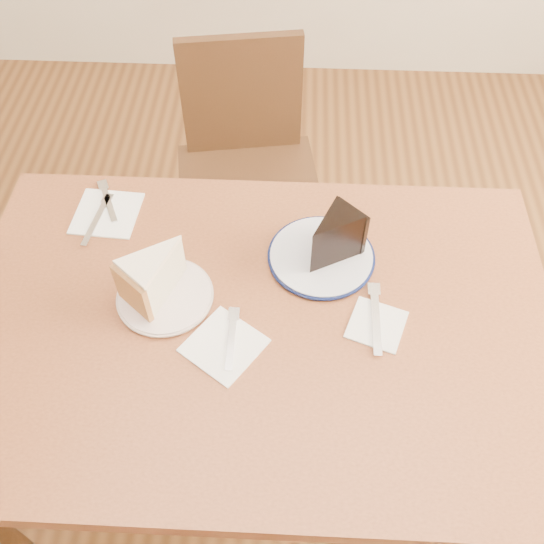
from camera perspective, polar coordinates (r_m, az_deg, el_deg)
The scene contains 14 objects.
ground at distance 1.88m, azimuth -0.92°, elevation -17.19°, with size 4.00×4.00×0.00m, color #492913.
table at distance 1.29m, azimuth -1.29°, elevation -7.04°, with size 1.20×0.80×0.75m.
chair_far at distance 1.89m, azimuth -2.32°, elevation 9.28°, with size 0.48×0.48×0.86m.
plate_cream at distance 1.26m, azimuth -10.02°, elevation -2.25°, with size 0.19×0.19×0.01m, color silver.
plate_navy at distance 1.31m, azimuth 4.65°, elevation 1.46°, with size 0.22×0.22×0.01m, color silver.
carrot_cake at distance 1.23m, azimuth -10.52°, elevation -0.07°, with size 0.09×0.13×0.09m, color beige, non-canonical shape.
chocolate_cake at distance 1.26m, azimuth 5.50°, elevation 2.85°, with size 0.08×0.12×0.10m, color black, non-canonical shape.
napkin_cream at distance 1.18m, azimuth -4.54°, elevation -6.90°, with size 0.13×0.13×0.00m, color white.
napkin_navy at distance 1.22m, azimuth 9.82°, elevation -4.90°, with size 0.10×0.10×0.00m, color white.
napkin_spare at distance 1.44m, azimuth -15.28°, elevation 5.36°, with size 0.14×0.14×0.00m, color white.
fork_cream at distance 1.18m, azimuth -3.83°, elevation -6.28°, with size 0.01×0.14×0.00m, color silver.
knife_navy at distance 1.22m, azimuth 9.74°, elevation -4.35°, with size 0.02×0.17×0.00m, color silver.
fork_spare at distance 1.46m, azimuth -15.18°, elevation 6.46°, with size 0.01×0.14×0.00m, color silver.
knife_spare at distance 1.43m, azimuth -16.18°, elevation 4.76°, with size 0.01×0.16×0.00m, color silver.
Camera 1 is at (0.06, -0.66, 1.76)m, focal length 40.00 mm.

